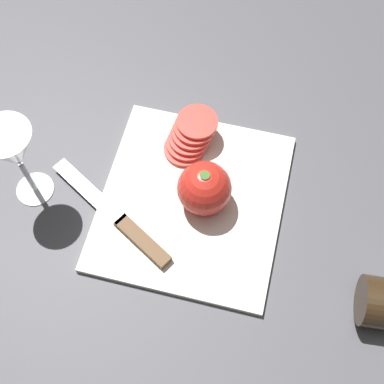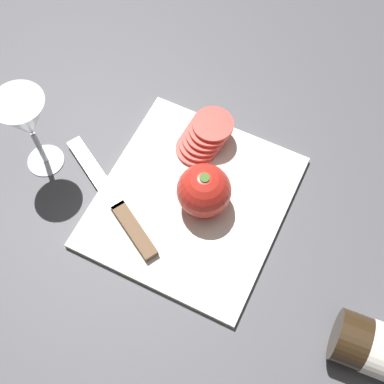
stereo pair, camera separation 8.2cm
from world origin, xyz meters
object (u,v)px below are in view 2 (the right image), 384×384
object	(u,v)px
whole_tomato	(204,191)
tomato_slice_stack_near	(204,137)
knife	(126,218)
wine_glass	(26,121)

from	to	relation	value
whole_tomato	tomato_slice_stack_near	bearing A→B (deg)	-155.18
knife	whole_tomato	bearing A→B (deg)	-110.11
wine_glass	knife	size ratio (longest dim) A/B	0.72
wine_glass	knife	distance (m)	0.22
whole_tomato	tomato_slice_stack_near	xyz separation A→B (m)	(-0.10, -0.05, -0.02)
tomato_slice_stack_near	whole_tomato	bearing A→B (deg)	24.82
wine_glass	tomato_slice_stack_near	bearing A→B (deg)	121.84
whole_tomato	wine_glass	bearing A→B (deg)	-81.40
wine_glass	whole_tomato	distance (m)	0.30
wine_glass	whole_tomato	world-z (taller)	wine_glass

